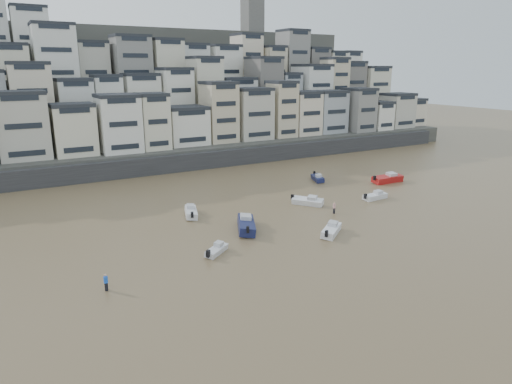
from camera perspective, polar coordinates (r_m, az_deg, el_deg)
ground at (r=39.96m, az=16.40°, el=-16.49°), size 400.00×400.00×0.00m
harbor_wall at (r=96.55m, az=-7.68°, el=3.87°), size 140.00×3.00×3.50m
hillside at (r=134.03m, az=-12.59°, el=11.67°), size 141.04×66.00×50.00m
boat_d at (r=76.30m, az=14.69°, el=-0.39°), size 4.97×1.91×1.33m
boat_f at (r=66.24m, az=-8.13°, el=-2.35°), size 3.36×5.67×1.47m
boat_i at (r=86.64m, az=7.70°, el=1.84°), size 3.41×5.28×1.37m
boat_g at (r=88.05m, az=16.12°, el=1.75°), size 6.89×2.33×1.87m
boat_c at (r=59.86m, az=-1.23°, el=-3.90°), size 5.07×7.31×1.91m
boat_j at (r=52.83m, az=-4.96°, el=-7.12°), size 4.01×3.41×1.09m
boat_a at (r=59.26m, az=9.41°, el=-4.54°), size 5.37×4.70×1.48m
boat_e at (r=71.12m, az=6.48°, el=-1.07°), size 4.52×5.31×1.45m
person_blue at (r=46.54m, az=-18.25°, el=-10.67°), size 0.44×0.44×1.74m
person_pink at (r=67.54m, az=9.75°, el=-1.95°), size 0.44×0.44×1.74m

